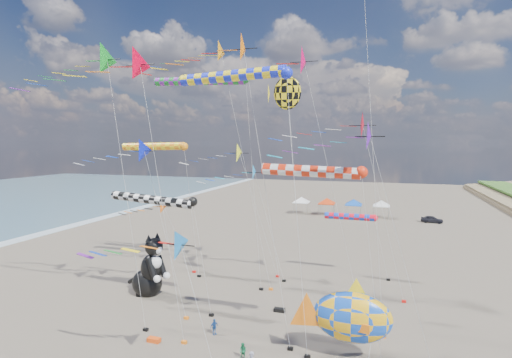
{
  "coord_description": "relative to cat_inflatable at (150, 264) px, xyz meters",
  "views": [
    {
      "loc": [
        9.51,
        -16.46,
        13.73
      ],
      "look_at": [
        0.25,
        12.0,
        11.06
      ],
      "focal_mm": 28.0,
      "sensor_mm": 36.0,
      "label": 1
    }
  ],
  "objects": [
    {
      "name": "delta_kite_0",
      "position": [
        1.03,
        -3.48,
        10.02
      ],
      "size": [
        10.29,
        2.11,
        14.27
      ],
      "color": "#0B1AC1",
      "rests_on": "ground"
    },
    {
      "name": "delta_kite_1",
      "position": [
        9.25,
        -5.56,
        16.84
      ],
      "size": [
        12.07,
        2.11,
        21.14
      ],
      "color": "orange",
      "rests_on": "ground"
    },
    {
      "name": "delta_kite_2",
      "position": [
        17.46,
        5.3,
        12.2
      ],
      "size": [
        11.67,
        2.46,
        16.58
      ],
      "color": "red",
      "rests_on": "ground"
    },
    {
      "name": "delta_kite_3",
      "position": [
        2.8,
        -6.97,
        15.87
      ],
      "size": [
        14.06,
        2.45,
        20.31
      ],
      "color": "red",
      "rests_on": "ground"
    },
    {
      "name": "delta_kite_4",
      "position": [
        0.83,
        -6.17,
        16.73
      ],
      "size": [
        9.49,
        2.5,
        21.12
      ],
      "color": "#119B24",
      "rests_on": "ground"
    },
    {
      "name": "delta_kite_5",
      "position": [
        6.5,
        7.17,
        7.66
      ],
      "size": [
        9.24,
        1.79,
        11.81
      ],
      "color": "#208DD9",
      "rests_on": "ground"
    },
    {
      "name": "delta_kite_6",
      "position": [
        4.66,
        4.56,
        18.93
      ],
      "size": [
        12.96,
        2.12,
        23.24
      ],
      "color": "orange",
      "rests_on": "ground"
    },
    {
      "name": "delta_kite_7",
      "position": [
        8.5,
        -12.33,
        5.14
      ],
      "size": [
        9.35,
        1.84,
        9.31
      ],
      "color": "#1C73BE",
      "rests_on": "ground"
    },
    {
      "name": "delta_kite_9",
      "position": [
        -3.35,
        6.93,
        3.78
      ],
      "size": [
        8.99,
        1.76,
        7.91
      ],
      "color": "#FF620A",
      "rests_on": "ground"
    },
    {
      "name": "delta_kite_10",
      "position": [
        19.6,
        -6.45,
        10.95
      ],
      "size": [
        8.34,
        1.82,
        15.11
      ],
      "color": "#5C17A8",
      "rests_on": "ground"
    },
    {
      "name": "delta_kite_11",
      "position": [
        12.48,
        5.41,
        17.91
      ],
      "size": [
        16.23,
        2.77,
        22.46
      ],
      "color": "#DD0856",
      "rests_on": "ground"
    },
    {
      "name": "delta_kite_12",
      "position": [
        5.61,
        8.31,
        9.68
      ],
      "size": [
        10.03,
        2.23,
        13.96
      ],
      "color": "#FBFF26",
      "rests_on": "ground"
    },
    {
      "name": "windsock_0",
      "position": [
        17.0,
        10.72,
        3.35
      ],
      "size": [
        6.63,
        0.7,
        6.64
      ],
      "color": "red",
      "rests_on": "ground"
    },
    {
      "name": "windsock_1",
      "position": [
        10.94,
        -6.2,
        15.07
      ],
      "size": [
        8.78,
        0.77,
        18.44
      ],
      "color": "#1627E4",
      "rests_on": "ground"
    },
    {
      "name": "windsock_2",
      "position": [
        -2.59,
        5.82,
        10.49
      ],
      "size": [
        8.77,
        0.83,
        13.85
      ],
      "color": "orange",
      "rests_on": "ground"
    },
    {
      "name": "windsock_3",
      "position": [
        2.26,
        -2.39,
        6.23
      ],
      "size": [
        9.22,
        0.76,
        9.54
      ],
      "color": "black",
      "rests_on": "ground"
    },
    {
      "name": "windsock_4",
      "position": [
        15.94,
        -5.67,
        9.04
      ],
      "size": [
        7.9,
        0.76,
        12.38
      ],
      "color": "red",
      "rests_on": "ground"
    },
    {
      "name": "windsock_5",
      "position": [
        3.49,
        4.27,
        16.65
      ],
      "size": [
        11.04,
        0.84,
        20.03
      ],
      "color": "#177E25",
      "rests_on": "ground"
    },
    {
      "name": "angelfish_kite",
      "position": [
        12.32,
        0.53,
        14.66
      ],
      "size": [
        3.74,
        3.02,
        19.02
      ],
      "color": "yellow",
      "rests_on": "ground"
    },
    {
      "name": "cat_inflatable",
      "position": [
        0.0,
        0.0,
        0.0
      ],
      "size": [
        4.74,
        3.37,
        5.78
      ],
      "primitive_type": null,
      "rotation": [
        0.0,
        0.0,
        -0.32
      ],
      "color": "black",
      "rests_on": "ground"
    },
    {
      "name": "fish_inflatable",
      "position": [
        18.21,
        -5.47,
        -0.09
      ],
      "size": [
        6.69,
        2.85,
        5.33
      ],
      "color": "blue",
      "rests_on": "ground"
    },
    {
      "name": "child_green",
      "position": [
        11.68,
        -7.56,
        -2.36
      ],
      "size": [
        0.61,
        0.54,
        1.05
      ],
      "primitive_type": "imported",
      "rotation": [
        0.0,
        0.0,
        -0.32
      ],
      "color": "#1B7847",
      "rests_on": "ground"
    },
    {
      "name": "child_blue",
      "position": [
        8.61,
        -5.14,
        -2.31
      ],
      "size": [
        0.59,
        0.73,
        1.17
      ],
      "primitive_type": "imported",
      "rotation": [
        0.0,
        0.0,
        1.03
      ],
      "color": "#1B448F",
      "rests_on": "ground"
    },
    {
      "name": "kite_bag_0",
      "position": [
        12.08,
        0.11,
        -2.74
      ],
      "size": [
        0.9,
        0.44,
        0.3
      ],
      "primitive_type": "cube",
      "color": "black",
      "rests_on": "ground"
    },
    {
      "name": "kite_bag_1",
      "position": [
        5.06,
        -7.42,
        -2.74
      ],
      "size": [
        0.9,
        0.44,
        0.3
      ],
      "primitive_type": "cube",
      "color": "#F04B10",
      "rests_on": "ground"
    },
    {
      "name": "kite_bag_2",
      "position": [
        19.85,
        1.01,
        -2.74
      ],
      "size": [
        0.9,
        0.44,
        0.3
      ],
      "primitive_type": "cube",
      "color": "blue",
      "rests_on": "ground"
    },
    {
      "name": "tent_row",
      "position": [
        12.0,
        45.98,
        0.26
      ],
      "size": [
        19.2,
        4.2,
        3.8
      ],
      "color": "white",
      "rests_on": "ground"
    },
    {
      "name": "parked_car",
      "position": [
        27.96,
        43.98,
        -2.28
      ],
      "size": [
        3.74,
        1.9,
        1.22
      ],
      "primitive_type": "imported",
      "rotation": [
        0.0,
        0.0,
        1.44
      ],
      "color": "#26262D",
      "rests_on": "ground"
    }
  ]
}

